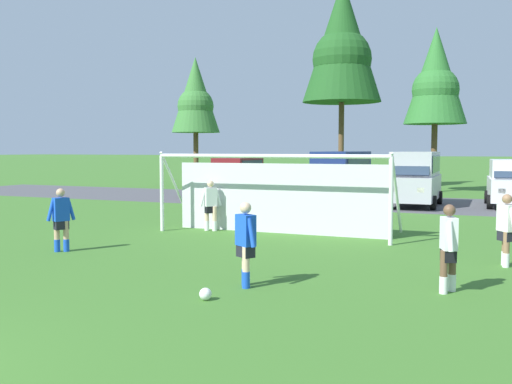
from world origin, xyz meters
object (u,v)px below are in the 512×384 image
(player_midfield_center, at_px, (506,230))
(player_winger_left, at_px, (246,244))
(player_trailing_back, at_px, (448,248))
(parked_car_slot_center, at_px, (415,177))
(player_defender_far, at_px, (211,205))
(soccer_goal, at_px, (276,193))
(player_striker_near, at_px, (61,220))
(parked_car_slot_center_left, at_px, (341,175))
(parked_car_slot_left, at_px, (286,184))
(parked_car_slot_far_left, at_px, (237,177))
(parked_car_slot_center_right, at_px, (511,183))
(soccer_ball, at_px, (205,294))

(player_midfield_center, height_order, player_winger_left, same)
(player_trailing_back, bearing_deg, player_midfield_center, 72.38)
(player_winger_left, bearing_deg, parked_car_slot_center, 87.86)
(player_defender_far, bearing_deg, soccer_goal, 4.38)
(player_striker_near, xyz_separation_m, player_defender_far, (1.73, 4.96, 0.00))
(player_winger_left, distance_m, player_trailing_back, 3.78)
(parked_car_slot_center_left, bearing_deg, parked_car_slot_left, -170.75)
(player_trailing_back, xyz_separation_m, parked_car_slot_left, (-9.46, 16.87, 0.05))
(player_winger_left, bearing_deg, parked_car_slot_far_left, 115.68)
(player_winger_left, height_order, parked_car_slot_center_left, parked_car_slot_center_left)
(parked_car_slot_left, distance_m, parked_car_slot_center, 6.52)
(player_defender_far, bearing_deg, parked_car_slot_center_right, 54.16)
(parked_car_slot_far_left, relative_size, parked_car_slot_center, 0.96)
(player_winger_left, xyz_separation_m, parked_car_slot_far_left, (-9.08, 18.88, 0.29))
(parked_car_slot_center, bearing_deg, soccer_goal, -103.82)
(player_defender_far, relative_size, parked_car_slot_center, 0.34)
(player_striker_near, height_order, parked_car_slot_far_left, parked_car_slot_far_left)
(player_striker_near, relative_size, player_winger_left, 1.00)
(player_winger_left, bearing_deg, parked_car_slot_center_right, 75.98)
(player_midfield_center, bearing_deg, parked_car_slot_far_left, 132.80)
(player_winger_left, bearing_deg, player_striker_near, 164.72)
(player_midfield_center, relative_size, parked_car_slot_center_left, 0.33)
(player_midfield_center, distance_m, parked_car_slot_left, 17.31)
(player_winger_left, relative_size, parked_car_slot_center_left, 0.33)
(soccer_ball, height_order, player_midfield_center, player_midfield_center)
(player_striker_near, height_order, player_defender_far, same)
(soccer_ball, height_order, parked_car_slot_center, parked_car_slot_center)
(player_midfield_center, xyz_separation_m, player_defender_far, (-8.81, 2.46, 0.00))
(soccer_ball, bearing_deg, parked_car_slot_center_left, 98.31)
(player_midfield_center, relative_size, player_winger_left, 1.00)
(soccer_ball, xyz_separation_m, parked_car_slot_center_right, (4.98, 20.20, 1.00))
(player_winger_left, xyz_separation_m, player_trailing_back, (3.62, 1.08, 0.00))
(player_winger_left, height_order, parked_car_slot_left, parked_car_slot_left)
(parked_car_slot_far_left, bearing_deg, parked_car_slot_center, -7.62)
(player_defender_far, bearing_deg, soccer_ball, -62.83)
(player_striker_near, distance_m, parked_car_slot_center_right, 20.41)
(soccer_goal, xyz_separation_m, player_striker_near, (-3.96, -5.13, -0.47))
(parked_car_slot_center, bearing_deg, soccer_ball, -92.71)
(player_midfield_center, distance_m, parked_car_slot_center_right, 14.89)
(player_defender_far, distance_m, parked_car_slot_left, 11.48)
(soccer_ball, bearing_deg, parked_car_slot_left, 106.32)
(player_trailing_back, distance_m, parked_car_slot_center_right, 17.97)
(soccer_ball, distance_m, parked_car_slot_left, 19.96)
(player_winger_left, bearing_deg, parked_car_slot_center_left, 99.55)
(player_trailing_back, relative_size, parked_car_slot_center_left, 0.33)
(soccer_ball, bearing_deg, parked_car_slot_center_right, 76.16)
(soccer_goal, bearing_deg, parked_car_slot_far_left, 120.25)
(soccer_goal, bearing_deg, player_trailing_back, -45.27)
(player_striker_near, xyz_separation_m, parked_car_slot_center, (6.62, 15.95, 0.52))
(soccer_goal, distance_m, player_defender_far, 2.28)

